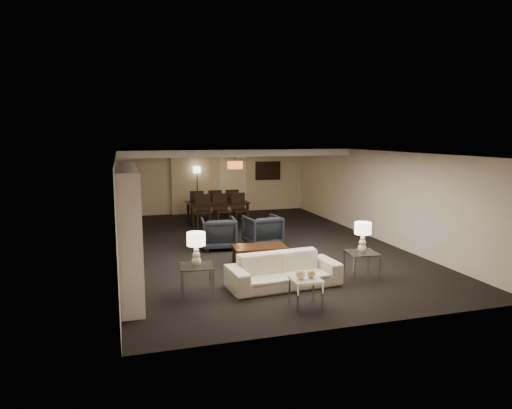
{
  "coord_description": "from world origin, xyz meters",
  "views": [
    {
      "loc": [
        -3.4,
        -11.47,
        2.92
      ],
      "look_at": [
        0.0,
        0.0,
        1.1
      ],
      "focal_mm": 32.0,
      "sensor_mm": 36.0,
      "label": 1
    }
  ],
  "objects_px": {
    "chair_nm": "(222,210)",
    "chair_fl": "(197,205)",
    "chair_fm": "(214,205)",
    "side_table_right": "(362,265)",
    "sofa": "(284,270)",
    "vase_amber": "(128,208)",
    "marble_table": "(305,292)",
    "vase_blue": "(130,245)",
    "armchair_left": "(219,233)",
    "television": "(129,224)",
    "floor_lamp": "(197,191)",
    "chair_nl": "(203,211)",
    "table_lamp_left": "(196,249)",
    "chair_fr": "(231,204)",
    "armchair_right": "(263,231)",
    "coffee_table": "(260,255)",
    "chair_nr": "(240,210)",
    "floor_speaker": "(132,233)",
    "dining_table": "(218,212)",
    "side_table_left": "(197,280)",
    "pendant_light": "(235,165)",
    "table_lamp_right": "(363,237)"
  },
  "relations": [
    {
      "from": "coffee_table",
      "to": "chair_nm",
      "type": "bearing_deg",
      "value": 88.75
    },
    {
      "from": "side_table_right",
      "to": "chair_nl",
      "type": "bearing_deg",
      "value": 109.84
    },
    {
      "from": "chair_fr",
      "to": "floor_lamp",
      "type": "bearing_deg",
      "value": -52.96
    },
    {
      "from": "chair_nr",
      "to": "chair_fr",
      "type": "height_order",
      "value": "same"
    },
    {
      "from": "side_table_right",
      "to": "television",
      "type": "distance_m",
      "value": 4.92
    },
    {
      "from": "chair_fm",
      "to": "side_table_right",
      "type": "bearing_deg",
      "value": 101.32
    },
    {
      "from": "chair_nm",
      "to": "chair_fm",
      "type": "relative_size",
      "value": 1.0
    },
    {
      "from": "side_table_left",
      "to": "side_table_right",
      "type": "relative_size",
      "value": 1.0
    },
    {
      "from": "chair_nr",
      "to": "side_table_left",
      "type": "bearing_deg",
      "value": -113.87
    },
    {
      "from": "table_lamp_left",
      "to": "chair_fr",
      "type": "relative_size",
      "value": 0.59
    },
    {
      "from": "marble_table",
      "to": "dining_table",
      "type": "xyz_separation_m",
      "value": [
        0.1,
        7.85,
        0.11
      ]
    },
    {
      "from": "table_lamp_left",
      "to": "sofa",
      "type": "bearing_deg",
      "value": 0.0
    },
    {
      "from": "chair_nl",
      "to": "chair_nm",
      "type": "relative_size",
      "value": 1.0
    },
    {
      "from": "chair_fr",
      "to": "sofa",
      "type": "bearing_deg",
      "value": 82.57
    },
    {
      "from": "chair_nm",
      "to": "chair_fm",
      "type": "distance_m",
      "value": 1.3
    },
    {
      "from": "coffee_table",
      "to": "chair_fm",
      "type": "bearing_deg",
      "value": 89.03
    },
    {
      "from": "sofa",
      "to": "television",
      "type": "xyz_separation_m",
      "value": [
        -2.83,
        1.73,
        0.75
      ]
    },
    {
      "from": "sofa",
      "to": "dining_table",
      "type": "height_order",
      "value": "dining_table"
    },
    {
      "from": "coffee_table",
      "to": "chair_nm",
      "type": "distance_m",
      "value": 4.51
    },
    {
      "from": "chair_fm",
      "to": "vase_amber",
      "type": "bearing_deg",
      "value": 66.64
    },
    {
      "from": "coffee_table",
      "to": "chair_nm",
      "type": "xyz_separation_m",
      "value": [
        0.1,
        4.5,
        0.31
      ]
    },
    {
      "from": "coffee_table",
      "to": "floor_lamp",
      "type": "relative_size",
      "value": 0.67
    },
    {
      "from": "sofa",
      "to": "dining_table",
      "type": "distance_m",
      "value": 6.75
    },
    {
      "from": "armchair_right",
      "to": "vase_amber",
      "type": "distance_m",
      "value": 4.79
    },
    {
      "from": "television",
      "to": "chair_fr",
      "type": "xyz_separation_m",
      "value": [
        3.53,
        5.67,
        -0.54
      ]
    },
    {
      "from": "chair_fl",
      "to": "chair_nl",
      "type": "bearing_deg",
      "value": 96.72
    },
    {
      "from": "television",
      "to": "floor_lamp",
      "type": "height_order",
      "value": "floor_lamp"
    },
    {
      "from": "armchair_right",
      "to": "chair_nm",
      "type": "distance_m",
      "value": 2.85
    },
    {
      "from": "coffee_table",
      "to": "chair_fl",
      "type": "bearing_deg",
      "value": 94.94
    },
    {
      "from": "side_table_left",
      "to": "dining_table",
      "type": "relative_size",
      "value": 0.3
    },
    {
      "from": "side_table_right",
      "to": "vase_amber",
      "type": "relative_size",
      "value": 3.29
    },
    {
      "from": "marble_table",
      "to": "floor_lamp",
      "type": "bearing_deg",
      "value": 91.65
    },
    {
      "from": "sofa",
      "to": "chair_fm",
      "type": "distance_m",
      "value": 7.41
    },
    {
      "from": "television",
      "to": "floor_lamp",
      "type": "bearing_deg",
      "value": -20.37
    },
    {
      "from": "dining_table",
      "to": "chair_fr",
      "type": "xyz_separation_m",
      "value": [
        0.6,
        0.65,
        0.17
      ]
    },
    {
      "from": "vase_blue",
      "to": "dining_table",
      "type": "height_order",
      "value": "vase_blue"
    },
    {
      "from": "chair_nl",
      "to": "floor_lamp",
      "type": "relative_size",
      "value": 0.59
    },
    {
      "from": "chair_nm",
      "to": "chair_fr",
      "type": "distance_m",
      "value": 1.43
    },
    {
      "from": "chair_nm",
      "to": "floor_lamp",
      "type": "height_order",
      "value": "floor_lamp"
    },
    {
      "from": "sofa",
      "to": "marble_table",
      "type": "distance_m",
      "value": 1.1
    },
    {
      "from": "sofa",
      "to": "chair_fl",
      "type": "xyz_separation_m",
      "value": [
        -0.5,
        7.4,
        0.21
      ]
    },
    {
      "from": "pendant_light",
      "to": "chair_nl",
      "type": "bearing_deg",
      "value": -147.21
    },
    {
      "from": "sofa",
      "to": "vase_blue",
      "type": "height_order",
      "value": "vase_blue"
    },
    {
      "from": "coffee_table",
      "to": "side_table_right",
      "type": "bearing_deg",
      "value": -43.26
    },
    {
      "from": "floor_speaker",
      "to": "chair_nl",
      "type": "relative_size",
      "value": 0.98
    },
    {
      "from": "vase_blue",
      "to": "armchair_left",
      "type": "bearing_deg",
      "value": 59.43
    },
    {
      "from": "table_lamp_right",
      "to": "chair_fm",
      "type": "height_order",
      "value": "table_lamp_right"
    },
    {
      "from": "chair_nm",
      "to": "chair_fl",
      "type": "bearing_deg",
      "value": 107.65
    },
    {
      "from": "coffee_table",
      "to": "chair_nr",
      "type": "distance_m",
      "value": 4.57
    },
    {
      "from": "armchair_left",
      "to": "floor_speaker",
      "type": "distance_m",
      "value": 2.16
    }
  ]
}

